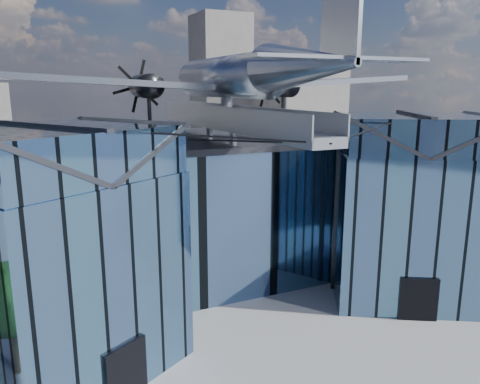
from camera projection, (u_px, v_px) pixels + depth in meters
name	position (u px, v px, depth m)	size (l,w,h in m)	color
ground_plane	(254.00, 315.00, 28.06)	(120.00, 120.00, 0.00)	gray
museum	(217.00, 205.00, 32.00)	(32.88, 24.50, 17.60)	#4A7198
bg_towers	(115.00, 110.00, 71.18)	(77.00, 24.50, 26.00)	gray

